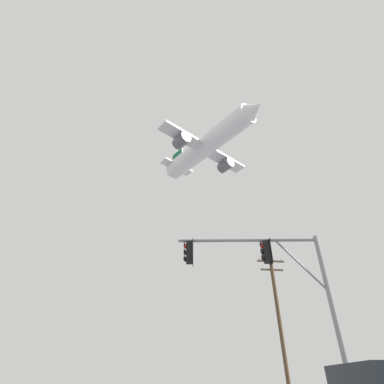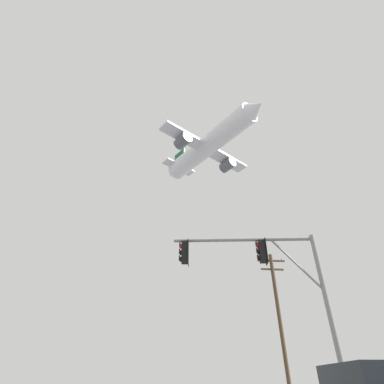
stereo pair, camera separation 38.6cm
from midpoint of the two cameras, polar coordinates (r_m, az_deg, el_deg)
The scene contains 3 objects.
signal_pole_near at distance 12.57m, azimuth 14.32°, elevation -14.86°, with size 5.79×0.97×6.43m.
utility_pole at distance 24.44m, azimuth 15.61°, elevation -21.86°, with size 2.20×0.28×10.10m.
airplane at distance 54.41m, azimuth 2.58°, elevation 8.72°, with size 16.90×21.89×6.64m.
Camera 1 is at (-1.09, -3.04, 1.13)m, focal length 28.29 mm.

